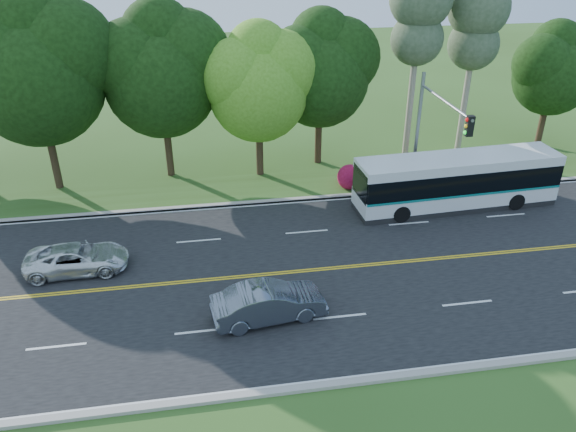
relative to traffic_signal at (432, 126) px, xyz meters
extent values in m
plane|color=#33541C|center=(-6.49, -5.40, -4.67)|extent=(120.00, 120.00, 0.00)
cube|color=black|center=(-6.49, -5.40, -4.66)|extent=(60.00, 14.00, 0.02)
cube|color=#A59F95|center=(-6.49, 1.75, -4.60)|extent=(60.00, 0.30, 0.15)
cube|color=#A59F95|center=(-6.49, -12.55, -4.60)|extent=(60.00, 0.30, 0.15)
cube|color=#33541C|center=(-6.49, 3.60, -4.62)|extent=(60.00, 4.00, 0.10)
cube|color=gold|center=(-6.49, -5.48, -4.65)|extent=(57.00, 0.10, 0.00)
cube|color=gold|center=(-6.49, -5.32, -4.65)|extent=(57.00, 0.10, 0.00)
cube|color=silver|center=(-17.99, -8.90, -4.65)|extent=(2.20, 0.12, 0.00)
cube|color=silver|center=(-12.49, -8.90, -4.65)|extent=(2.20, 0.12, 0.00)
cube|color=silver|center=(-6.99, -8.90, -4.65)|extent=(2.20, 0.12, 0.00)
cube|color=silver|center=(-1.49, -8.90, -4.65)|extent=(2.20, 0.12, 0.00)
cube|color=silver|center=(-17.99, -1.90, -4.65)|extent=(2.20, 0.12, 0.00)
cube|color=silver|center=(-12.49, -1.90, -4.65)|extent=(2.20, 0.12, 0.00)
cube|color=silver|center=(-6.99, -1.90, -4.65)|extent=(2.20, 0.12, 0.00)
cube|color=silver|center=(-1.49, -1.90, -4.65)|extent=(2.20, 0.12, 0.00)
cube|color=silver|center=(4.01, -1.90, -4.65)|extent=(2.20, 0.12, 0.00)
cube|color=silver|center=(-6.49, 1.45, -4.65)|extent=(57.00, 0.12, 0.00)
cube|color=silver|center=(-6.49, -12.25, -4.65)|extent=(57.00, 0.12, 0.00)
cylinder|color=#2F1E15|center=(-20.49, 5.60, -2.69)|extent=(0.44, 0.44, 3.96)
sphere|color=black|center=(-20.49, 5.60, 1.81)|extent=(7.20, 7.20, 7.20)
sphere|color=black|center=(-18.87, 5.90, 3.25)|extent=(5.76, 5.76, 5.76)
sphere|color=black|center=(-21.93, 5.40, 3.07)|extent=(5.40, 5.40, 5.40)
sphere|color=black|center=(-20.39, 6.00, 4.51)|extent=(4.68, 4.68, 4.68)
cylinder|color=#2F1E15|center=(-13.99, 6.60, -2.87)|extent=(0.44, 0.44, 3.60)
sphere|color=black|center=(-13.99, 6.60, 1.24)|extent=(6.60, 6.60, 6.60)
sphere|color=black|center=(-12.51, 6.90, 2.56)|extent=(5.28, 5.28, 5.28)
sphere|color=black|center=(-15.31, 6.40, 2.39)|extent=(4.95, 4.95, 4.95)
sphere|color=black|center=(-13.89, 7.00, 3.71)|extent=(4.29, 4.29, 4.29)
cylinder|color=#2F1E15|center=(-8.49, 5.60, -3.05)|extent=(0.44, 0.44, 3.24)
sphere|color=#4A841B|center=(-8.49, 5.60, 0.60)|extent=(5.80, 5.80, 5.80)
sphere|color=#4A841B|center=(-7.19, 5.90, 1.76)|extent=(4.64, 4.64, 4.64)
sphere|color=#4A841B|center=(-9.65, 5.40, 1.61)|extent=(4.35, 4.35, 4.35)
sphere|color=#4A841B|center=(-8.39, 6.00, 2.77)|extent=(3.77, 3.77, 3.77)
cylinder|color=#2F1E15|center=(-4.49, 7.10, -2.96)|extent=(0.44, 0.44, 3.42)
sphere|color=black|center=(-4.49, 7.10, 0.85)|extent=(6.00, 6.00, 6.00)
sphere|color=black|center=(-3.14, 7.40, 2.05)|extent=(4.80, 4.80, 4.80)
sphere|color=black|center=(-5.69, 6.90, 1.90)|extent=(4.50, 4.50, 4.50)
sphere|color=black|center=(-4.39, 7.50, 3.10)|extent=(3.90, 3.90, 3.90)
cylinder|color=gray|center=(1.51, 7.10, 0.23)|extent=(0.40, 0.40, 9.80)
sphere|color=#374A2E|center=(1.51, 7.10, 3.03)|extent=(3.23, 3.23, 3.23)
cylinder|color=gray|center=(5.51, 7.60, -0.12)|extent=(0.40, 0.40, 9.10)
sphere|color=#374A2E|center=(5.51, 7.60, 2.48)|extent=(3.23, 3.23, 3.23)
sphere|color=#374A2E|center=(5.51, 7.60, 4.69)|extent=(3.80, 3.80, 3.80)
cylinder|color=#2F1E15|center=(11.51, 7.60, -3.14)|extent=(0.44, 0.44, 3.06)
sphere|color=black|center=(11.51, 7.60, 0.21)|extent=(5.20, 5.20, 5.20)
sphere|color=black|center=(12.68, 7.90, 1.25)|extent=(4.16, 4.16, 4.16)
sphere|color=black|center=(10.47, 7.40, 1.12)|extent=(3.90, 3.90, 3.90)
sphere|color=black|center=(11.61, 8.00, 2.16)|extent=(3.38, 3.38, 3.38)
sphere|color=maroon|center=(-3.49, 2.80, -3.92)|extent=(1.50, 1.50, 1.50)
sphere|color=maroon|center=(-2.49, 2.80, -3.92)|extent=(1.50, 1.50, 1.50)
sphere|color=maroon|center=(-1.49, 2.80, -3.92)|extent=(1.50, 1.50, 1.50)
sphere|color=maroon|center=(-0.49, 2.80, -3.92)|extent=(1.50, 1.50, 1.50)
sphere|color=maroon|center=(0.51, 2.80, -3.92)|extent=(1.50, 1.50, 1.50)
sphere|color=maroon|center=(1.51, 2.80, -3.92)|extent=(1.50, 1.50, 1.50)
sphere|color=maroon|center=(2.51, 2.80, -3.92)|extent=(1.50, 1.50, 1.50)
sphere|color=maroon|center=(3.51, 2.80, -3.92)|extent=(1.50, 1.50, 1.50)
sphere|color=maroon|center=(4.51, 2.80, -3.92)|extent=(1.50, 1.50, 1.50)
cube|color=brown|center=(3.51, 2.00, -4.47)|extent=(3.50, 1.40, 0.40)
cylinder|color=gray|center=(0.01, 1.90, -1.17)|extent=(0.20, 0.20, 7.00)
cylinder|color=gray|center=(0.01, -1.10, 1.63)|extent=(0.14, 6.00, 0.14)
cube|color=black|center=(0.01, -3.90, 1.33)|extent=(0.32, 0.28, 0.95)
sphere|color=red|center=(-0.16, -3.90, 1.63)|extent=(0.18, 0.18, 0.18)
sphere|color=yellow|center=(-0.16, -3.90, 1.33)|extent=(0.18, 0.18, 0.18)
sphere|color=#19D833|center=(-0.16, -3.90, 1.03)|extent=(0.18, 0.18, 0.18)
cube|color=silver|center=(1.66, -0.37, -3.86)|extent=(11.32, 2.99, 0.93)
cube|color=black|center=(1.66, -0.37, -2.82)|extent=(11.26, 3.03, 1.16)
cube|color=silver|center=(1.66, -0.37, -1.98)|extent=(11.32, 2.99, 0.52)
cube|color=#0C706E|center=(1.66, -0.37, -3.45)|extent=(11.27, 3.04, 0.13)
cube|color=black|center=(-3.91, -0.67, -2.73)|extent=(0.18, 2.19, 1.59)
cube|color=#19E54C|center=(-3.90, -0.67, -1.83)|extent=(0.13, 1.43, 0.21)
cube|color=black|center=(1.66, -0.37, -4.49)|extent=(11.31, 2.89, 0.33)
cylinder|color=black|center=(-1.86, -1.68, -4.18)|extent=(0.95, 0.31, 0.93)
cylinder|color=black|center=(-1.99, 0.55, -4.18)|extent=(0.95, 0.31, 0.93)
cylinder|color=black|center=(4.85, -1.31, -4.18)|extent=(0.95, 0.31, 0.93)
cylinder|color=black|center=(4.73, 0.92, -4.18)|extent=(0.95, 0.31, 0.93)
imported|color=slate|center=(-9.83, -8.50, -3.90)|extent=(4.72, 2.20, 1.50)
imported|color=white|center=(-17.95, -3.68, -4.02)|extent=(4.58, 2.20, 1.26)
camera|label=1|loc=(-12.01, -26.41, 9.72)|focal=35.00mm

